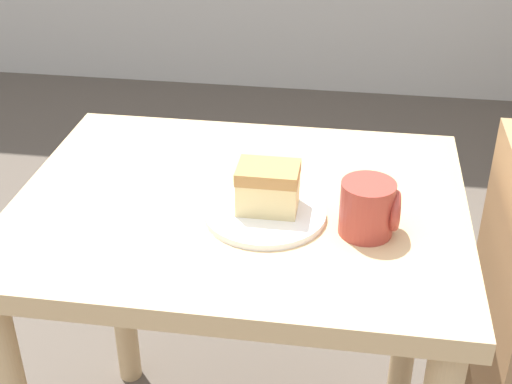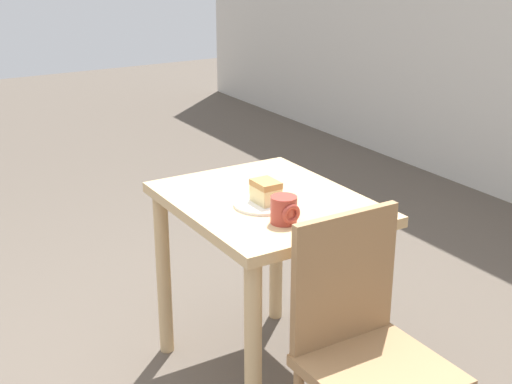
{
  "view_description": "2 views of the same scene",
  "coord_description": "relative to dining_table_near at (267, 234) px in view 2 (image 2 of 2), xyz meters",
  "views": [
    {
      "loc": [
        0.15,
        -0.54,
        1.44
      ],
      "look_at": [
        -0.01,
        0.51,
        0.82
      ],
      "focal_mm": 50.0,
      "sensor_mm": 36.0,
      "label": 1
    },
    {
      "loc": [
        2.08,
        -0.77,
        1.71
      ],
      "look_at": [
        -0.02,
        0.5,
        0.81
      ],
      "focal_mm": 50.0,
      "sensor_mm": 36.0,
      "label": 2
    }
  ],
  "objects": [
    {
      "name": "coffee_mug",
      "position": [
        0.23,
        -0.08,
        0.19
      ],
      "size": [
        0.1,
        0.09,
        0.1
      ],
      "color": "#9E382D",
      "rests_on": "dining_table_near"
    },
    {
      "name": "chair_near_window",
      "position": [
        0.61,
        -0.01,
        -0.16
      ],
      "size": [
        0.42,
        0.42,
        0.88
      ],
      "rotation": [
        0.0,
        0.0,
        1.57
      ],
      "color": "#9E754C",
      "rests_on": "ground_plane"
    },
    {
      "name": "plate",
      "position": [
        0.05,
        -0.05,
        0.15
      ],
      "size": [
        0.21,
        0.21,
        0.01
      ],
      "color": "white",
      "rests_on": "dining_table_near"
    },
    {
      "name": "cake_slice",
      "position": [
        0.06,
        -0.04,
        0.2
      ],
      "size": [
        0.11,
        0.08,
        0.08
      ],
      "color": "#E5CC89",
      "rests_on": "plate"
    },
    {
      "name": "dining_table_near",
      "position": [
        0.0,
        0.0,
        0.0
      ],
      "size": [
        0.83,
        0.66,
        0.77
      ],
      "color": "tan",
      "rests_on": "ground_plane"
    }
  ]
}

